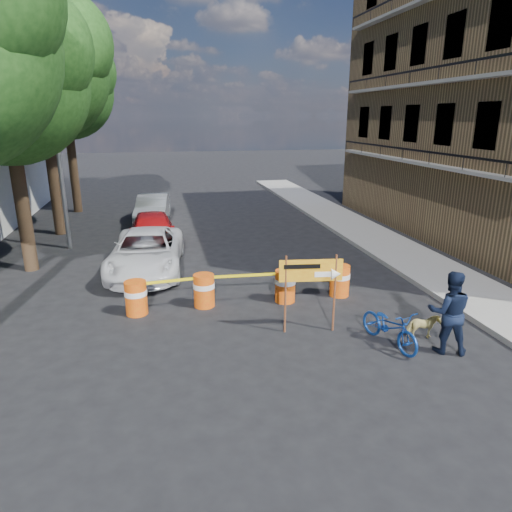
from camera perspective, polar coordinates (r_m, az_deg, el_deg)
name	(u,v)px	position (r m, az deg, el deg)	size (l,w,h in m)	color
ground	(281,348)	(10.37, 3.21, -11.42)	(120.00, 120.00, 0.00)	black
sidewalk_east	(400,253)	(17.81, 17.58, 0.39)	(2.40, 40.00, 0.15)	gray
tree_mid_a	(5,79)	(16.39, -28.83, 18.81)	(5.25, 5.00, 8.68)	#332316
tree_mid_b	(41,70)	(21.29, -25.26, 20.33)	(5.67, 5.40, 9.62)	#332316
tree_far	(66,90)	(26.17, -22.70, 18.62)	(5.04, 4.80, 8.84)	#332316
streetlamp	(58,133)	(18.62, -23.55, 13.97)	(1.25, 0.18, 8.00)	gray
barrel_far_left	(136,297)	(12.22, -14.77, -4.99)	(0.58, 0.58, 0.90)	#EB400D
barrel_mid_left	(204,290)	(12.38, -6.52, -4.22)	(0.58, 0.58, 0.90)	#EB400D
barrel_mid_right	(285,285)	(12.64, 3.66, -3.68)	(0.58, 0.58, 0.90)	#EB400D
barrel_far_right	(340,280)	(13.25, 10.40, -2.95)	(0.58, 0.58, 0.90)	#EB400D
detour_sign	(319,276)	(10.67, 7.91, -2.50)	(1.48, 0.36, 1.91)	#592D19
pedestrian	(449,312)	(10.68, 23.00, -6.48)	(0.90, 0.70, 1.85)	black
bicycle	(391,309)	(10.55, 16.55, -6.42)	(0.61, 0.91, 1.74)	#1340A0
dog	(423,327)	(11.30, 20.19, -8.30)	(0.33, 0.72, 0.60)	#D2C378
suv_white	(146,252)	(15.39, -13.55, 0.49)	(2.25, 4.88, 1.36)	silver
sedan_red	(152,230)	(18.16, -12.81, 3.14)	(1.66, 4.12, 1.40)	#A20D10
sedan_silver	(153,209)	(22.66, -12.77, 5.78)	(1.42, 4.07, 1.34)	#A0A2A7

